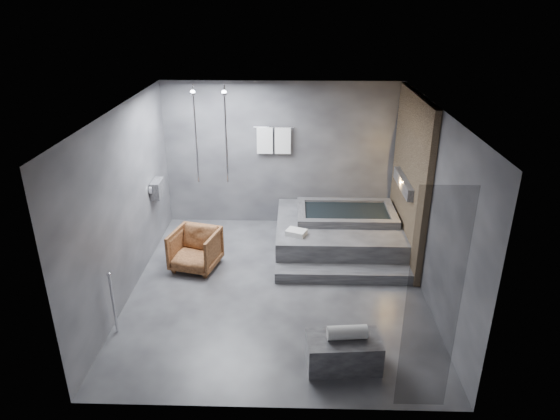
{
  "coord_description": "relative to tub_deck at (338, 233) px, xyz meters",
  "views": [
    {
      "loc": [
        0.23,
        -6.72,
        4.24
      ],
      "look_at": [
        0.03,
        0.3,
        1.19
      ],
      "focal_mm": 32.0,
      "sensor_mm": 36.0,
      "label": 1
    }
  ],
  "objects": [
    {
      "name": "concrete_bench",
      "position": [
        -0.18,
        -3.23,
        -0.05
      ],
      "size": [
        0.93,
        0.57,
        0.4
      ],
      "primitive_type": "cube",
      "rotation": [
        0.0,
        0.0,
        0.08
      ],
      "color": "#2D2D2F",
      "rests_on": "ground"
    },
    {
      "name": "tub_step",
      "position": [
        0.0,
        -1.18,
        -0.16
      ],
      "size": [
        2.2,
        0.36,
        0.18
      ],
      "primitive_type": "cube",
      "color": "#303033",
      "rests_on": "ground"
    },
    {
      "name": "driftwood_chair",
      "position": [
        -2.44,
        -0.87,
        0.09
      ],
      "size": [
        0.89,
        0.9,
        0.68
      ],
      "primitive_type": "imported",
      "rotation": [
        0.0,
        0.0,
        -0.25
      ],
      "color": "#452411",
      "rests_on": "ground"
    },
    {
      "name": "rolled_towel",
      "position": [
        -0.15,
        -3.22,
        0.24
      ],
      "size": [
        0.5,
        0.22,
        0.17
      ],
      "primitive_type": "cylinder",
      "rotation": [
        0.0,
        1.57,
        0.1
      ],
      "color": "silver",
      "rests_on": "concrete_bench"
    },
    {
      "name": "room",
      "position": [
        -0.65,
        -1.21,
        1.48
      ],
      "size": [
        5.0,
        5.04,
        2.82
      ],
      "color": "#2B2B2E",
      "rests_on": "ground"
    },
    {
      "name": "deck_towel",
      "position": [
        -0.76,
        -0.59,
        0.29
      ],
      "size": [
        0.39,
        0.34,
        0.09
      ],
      "primitive_type": "cube",
      "rotation": [
        0.0,
        0.0,
        -0.39
      ],
      "color": "silver",
      "rests_on": "tub_deck"
    },
    {
      "name": "tub_deck",
      "position": [
        0.0,
        0.0,
        0.0
      ],
      "size": [
        2.2,
        2.0,
        0.5
      ],
      "primitive_type": "cube",
      "color": "#303033",
      "rests_on": "ground"
    }
  ]
}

